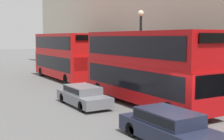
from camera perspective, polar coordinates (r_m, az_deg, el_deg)
ground_plane at (r=14.96m, az=12.75°, el=-10.56°), size 200.00×200.00×0.00m
bus_leading at (r=19.43m, az=5.91°, el=0.95°), size 2.59×10.80×4.59m
bus_second_in_queue at (r=31.33m, az=-8.89°, el=2.82°), size 2.59×10.30×4.56m
car_dark_sedan at (r=12.77m, az=10.46°, el=-10.08°), size 1.84×4.75×1.34m
car_hatchback at (r=19.42m, az=-5.31°, el=-4.58°), size 1.77×4.53×1.23m
street_lamp at (r=22.80m, az=5.26°, el=4.99°), size 0.44×0.44×6.15m
pedestrian at (r=26.61m, az=1.32°, el=-1.54°), size 0.36×0.36×1.57m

